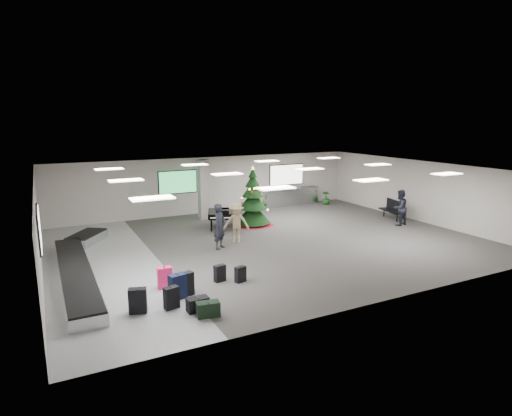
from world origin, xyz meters
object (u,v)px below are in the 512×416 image
pink_suitcase (165,278)px  traveler_a (220,226)px  potted_plant_right (326,198)px  traveler_b (236,223)px  potted_plant_left (264,201)px  service_counter (289,197)px  bench (392,208)px  baggage_carousel (78,265)px  traveler_bench (400,208)px  christmas_tree (253,205)px  grand_piano (222,214)px

pink_suitcase → traveler_a: (3.22, 3.19, 0.60)m
traveler_a → potted_plant_right: 11.10m
traveler_b → potted_plant_left: (4.44, 5.79, -0.44)m
service_counter → potted_plant_right: size_ratio=4.69×
bench → traveler_b: traveler_b is taller
baggage_carousel → traveler_bench: size_ratio=5.32×
christmas_tree → potted_plant_right: christmas_tree is taller
pink_suitcase → baggage_carousel: bearing=131.5°
baggage_carousel → potted_plant_left: potted_plant_left is taller
potted_plant_left → traveler_bench: bearing=-57.7°
grand_piano → traveler_bench: (8.25, -3.54, 0.19)m
grand_piano → christmas_tree: bearing=20.8°
christmas_tree → traveler_bench: 7.46m
traveler_bench → pink_suitcase: bearing=3.4°
service_counter → potted_plant_left: bearing=-172.9°
baggage_carousel → bench: (15.91, 1.01, 0.37)m
traveler_a → potted_plant_left: size_ratio=2.12×
service_counter → potted_plant_right: service_counter is taller
traveler_bench → potted_plant_right: size_ratio=2.11×
baggage_carousel → traveler_bench: 15.21m
baggage_carousel → traveler_a: traveler_a is taller
pink_suitcase → grand_piano: size_ratio=0.34×
baggage_carousel → grand_piano: (6.94, 3.32, 0.51)m
service_counter → traveler_b: bearing=-136.4°
service_counter → christmas_tree: 5.48m
bench → potted_plant_right: bench is taller
traveler_bench → christmas_tree: bearing=-36.8°
baggage_carousel → pink_suitcase: bearing=-52.0°
traveler_b → service_counter: bearing=75.7°
traveler_b → potted_plant_right: 10.00m
baggage_carousel → service_counter: (12.84, 6.73, 0.33)m
pink_suitcase → service_counter: bearing=46.2°
grand_piano → potted_plant_right: grand_piano is taller
service_counter → pink_suitcase: 14.32m
service_counter → grand_piano: bearing=-150.0°
grand_piano → traveler_bench: size_ratio=1.18×
potted_plant_left → grand_piano: bearing=-141.6°
traveler_bench → baggage_carousel: bearing=-9.6°
pink_suitcase → potted_plant_right: potted_plant_right is taller
baggage_carousel → potted_plant_left: 12.74m
bench → service_counter: bearing=131.2°
traveler_b → bench: bearing=33.9°
christmas_tree → traveler_bench: christmas_tree is taller
bench → traveler_a: (-10.37, -0.80, 0.37)m
traveler_a → traveler_bench: bearing=-41.9°
service_counter → traveler_bench: size_ratio=2.22×
bench → traveler_b: 9.40m
traveler_a → grand_piano: bearing=26.4°
pink_suitcase → bench: (13.59, 3.99, 0.23)m
christmas_tree → bench: 7.66m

